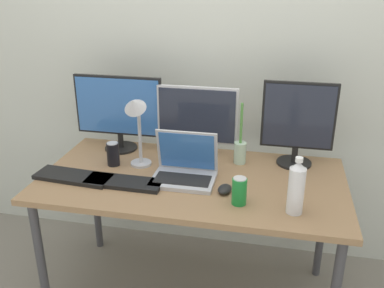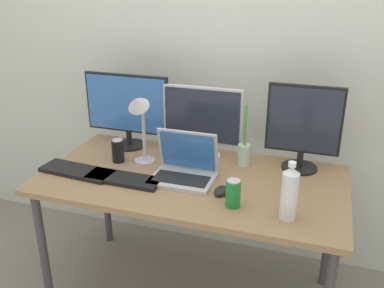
{
  "view_description": "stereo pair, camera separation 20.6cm",
  "coord_description": "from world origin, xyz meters",
  "px_view_note": "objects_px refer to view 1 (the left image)",
  "views": [
    {
      "loc": [
        0.39,
        -1.87,
        1.71
      ],
      "look_at": [
        0.0,
        0.0,
        0.92
      ],
      "focal_mm": 40.0,
      "sensor_mm": 36.0,
      "label": 1
    },
    {
      "loc": [
        0.59,
        -1.81,
        1.71
      ],
      "look_at": [
        0.0,
        0.0,
        0.92
      ],
      "focal_mm": 40.0,
      "sensor_mm": 36.0,
      "label": 2
    }
  ],
  "objects_px": {
    "monitor_left": "(118,110)",
    "monitor_right": "(298,122)",
    "soda_can_near_keyboard": "(113,154)",
    "work_desk": "(192,189)",
    "mouse_by_keyboard": "(225,189)",
    "water_bottle": "(296,188)",
    "monitor_center": "(197,121)",
    "keyboard_main": "(74,177)",
    "keyboard_aux": "(124,182)",
    "soda_can_by_laptop": "(239,191)",
    "desk_lamp": "(136,118)",
    "laptop_silver": "(185,168)",
    "bamboo_vase": "(240,151)"
  },
  "relations": [
    {
      "from": "monitor_center",
      "to": "bamboo_vase",
      "type": "distance_m",
      "value": 0.28
    },
    {
      "from": "keyboard_aux",
      "to": "soda_can_by_laptop",
      "type": "distance_m",
      "value": 0.57
    },
    {
      "from": "keyboard_main",
      "to": "soda_can_by_laptop",
      "type": "bearing_deg",
      "value": -0.63
    },
    {
      "from": "work_desk",
      "to": "desk_lamp",
      "type": "height_order",
      "value": "desk_lamp"
    },
    {
      "from": "soda_can_near_keyboard",
      "to": "monitor_left",
      "type": "bearing_deg",
      "value": 100.56
    },
    {
      "from": "work_desk",
      "to": "monitor_center",
      "type": "relative_size",
      "value": 3.46
    },
    {
      "from": "desk_lamp",
      "to": "laptop_silver",
      "type": "bearing_deg",
      "value": -14.77
    },
    {
      "from": "soda_can_near_keyboard",
      "to": "soda_can_by_laptop",
      "type": "height_order",
      "value": "same"
    },
    {
      "from": "mouse_by_keyboard",
      "to": "desk_lamp",
      "type": "bearing_deg",
      "value": 168.43
    },
    {
      "from": "mouse_by_keyboard",
      "to": "soda_can_near_keyboard",
      "type": "bearing_deg",
      "value": 171.73
    },
    {
      "from": "work_desk",
      "to": "keyboard_main",
      "type": "xyz_separation_m",
      "value": [
        -0.57,
        -0.13,
        0.08
      ]
    },
    {
      "from": "work_desk",
      "to": "water_bottle",
      "type": "distance_m",
      "value": 0.58
    },
    {
      "from": "laptop_silver",
      "to": "soda_can_by_laptop",
      "type": "distance_m",
      "value": 0.34
    },
    {
      "from": "monitor_center",
      "to": "monitor_right",
      "type": "relative_size",
      "value": 0.98
    },
    {
      "from": "work_desk",
      "to": "monitor_center",
      "type": "bearing_deg",
      "value": 95.99
    },
    {
      "from": "monitor_left",
      "to": "water_bottle",
      "type": "height_order",
      "value": "monitor_left"
    },
    {
      "from": "monitor_left",
      "to": "keyboard_main",
      "type": "distance_m",
      "value": 0.47
    },
    {
      "from": "mouse_by_keyboard",
      "to": "soda_can_by_laptop",
      "type": "distance_m",
      "value": 0.12
    },
    {
      "from": "laptop_silver",
      "to": "soda_can_near_keyboard",
      "type": "xyz_separation_m",
      "value": [
        -0.4,
        0.08,
        0.01
      ]
    },
    {
      "from": "monitor_center",
      "to": "laptop_silver",
      "type": "relative_size",
      "value": 1.43
    },
    {
      "from": "work_desk",
      "to": "monitor_right",
      "type": "xyz_separation_m",
      "value": [
        0.5,
        0.27,
        0.3
      ]
    },
    {
      "from": "soda_can_near_keyboard",
      "to": "monitor_center",
      "type": "bearing_deg",
      "value": 26.5
    },
    {
      "from": "soda_can_near_keyboard",
      "to": "work_desk",
      "type": "bearing_deg",
      "value": -7.65
    },
    {
      "from": "monitor_left",
      "to": "mouse_by_keyboard",
      "type": "height_order",
      "value": "monitor_left"
    },
    {
      "from": "keyboard_main",
      "to": "keyboard_aux",
      "type": "relative_size",
      "value": 1.03
    },
    {
      "from": "work_desk",
      "to": "monitor_left",
      "type": "relative_size",
      "value": 3.02
    },
    {
      "from": "monitor_right",
      "to": "soda_can_by_laptop",
      "type": "height_order",
      "value": "monitor_right"
    },
    {
      "from": "monitor_left",
      "to": "water_bottle",
      "type": "relative_size",
      "value": 1.94
    },
    {
      "from": "monitor_left",
      "to": "desk_lamp",
      "type": "relative_size",
      "value": 1.22
    },
    {
      "from": "monitor_center",
      "to": "bamboo_vase",
      "type": "xyz_separation_m",
      "value": [
        0.24,
        -0.04,
        -0.14
      ]
    },
    {
      "from": "mouse_by_keyboard",
      "to": "monitor_right",
      "type": "bearing_deg",
      "value": 58.45
    },
    {
      "from": "work_desk",
      "to": "keyboard_aux",
      "type": "height_order",
      "value": "keyboard_aux"
    },
    {
      "from": "monitor_right",
      "to": "desk_lamp",
      "type": "bearing_deg",
      "value": -164.52
    },
    {
      "from": "work_desk",
      "to": "desk_lamp",
      "type": "bearing_deg",
      "value": 170.75
    },
    {
      "from": "water_bottle",
      "to": "soda_can_near_keyboard",
      "type": "height_order",
      "value": "water_bottle"
    },
    {
      "from": "bamboo_vase",
      "to": "mouse_by_keyboard",
      "type": "bearing_deg",
      "value": -95.57
    },
    {
      "from": "water_bottle",
      "to": "work_desk",
      "type": "bearing_deg",
      "value": 154.83
    },
    {
      "from": "water_bottle",
      "to": "bamboo_vase",
      "type": "relative_size",
      "value": 0.77
    },
    {
      "from": "work_desk",
      "to": "monitor_center",
      "type": "height_order",
      "value": "monitor_center"
    },
    {
      "from": "monitor_left",
      "to": "monitor_right",
      "type": "distance_m",
      "value": 0.98
    },
    {
      "from": "monitor_left",
      "to": "keyboard_aux",
      "type": "height_order",
      "value": "monitor_left"
    },
    {
      "from": "monitor_right",
      "to": "water_bottle",
      "type": "height_order",
      "value": "monitor_right"
    },
    {
      "from": "monitor_left",
      "to": "monitor_center",
      "type": "height_order",
      "value": "monitor_left"
    },
    {
      "from": "monitor_center",
      "to": "keyboard_aux",
      "type": "bearing_deg",
      "value": -124.77
    },
    {
      "from": "soda_can_by_laptop",
      "to": "monitor_right",
      "type": "bearing_deg",
      "value": 62.92
    },
    {
      "from": "mouse_by_keyboard",
      "to": "soda_can_near_keyboard",
      "type": "relative_size",
      "value": 0.73
    },
    {
      "from": "monitor_right",
      "to": "mouse_by_keyboard",
      "type": "xyz_separation_m",
      "value": [
        -0.32,
        -0.39,
        -0.22
      ]
    },
    {
      "from": "monitor_right",
      "to": "keyboard_main",
      "type": "distance_m",
      "value": 1.17
    },
    {
      "from": "water_bottle",
      "to": "desk_lamp",
      "type": "height_order",
      "value": "desk_lamp"
    },
    {
      "from": "keyboard_main",
      "to": "bamboo_vase",
      "type": "height_order",
      "value": "bamboo_vase"
    }
  ]
}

